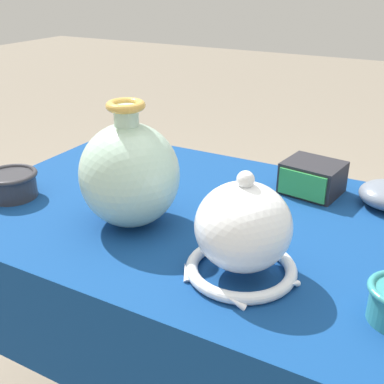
% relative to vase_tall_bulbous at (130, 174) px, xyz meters
% --- Properties ---
extents(display_table, '(1.11, 0.73, 0.74)m').
position_rel_vase_tall_bulbous_xyz_m(display_table, '(0.11, 0.10, -0.19)').
color(display_table, '#38383D').
rests_on(display_table, ground_plane).
extents(vase_tall_bulbous, '(0.21, 0.21, 0.27)m').
position_rel_vase_tall_bulbous_xyz_m(vase_tall_bulbous, '(0.00, 0.00, 0.00)').
color(vase_tall_bulbous, '#A8CCB7').
rests_on(vase_tall_bulbous, display_table).
extents(vase_dome_bell, '(0.21, 0.22, 0.21)m').
position_rel_vase_tall_bulbous_xyz_m(vase_dome_bell, '(0.29, -0.07, -0.03)').
color(vase_dome_bell, white).
rests_on(vase_dome_bell, display_table).
extents(mosaic_tile_box, '(0.15, 0.14, 0.08)m').
position_rel_vase_tall_bulbous_xyz_m(mosaic_tile_box, '(0.30, 0.34, -0.08)').
color(mosaic_tile_box, '#232328').
rests_on(mosaic_tile_box, display_table).
extents(cup_wide_charcoal, '(0.13, 0.13, 0.06)m').
position_rel_vase_tall_bulbous_xyz_m(cup_wide_charcoal, '(-0.33, -0.03, -0.08)').
color(cup_wide_charcoal, '#2D2D33').
rests_on(cup_wide_charcoal, display_table).
extents(bowl_shallow_ivory, '(0.17, 0.17, 0.05)m').
position_rel_vase_tall_bulbous_xyz_m(bowl_shallow_ivory, '(-0.21, 0.28, -0.09)').
color(bowl_shallow_ivory, white).
rests_on(bowl_shallow_ivory, display_table).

